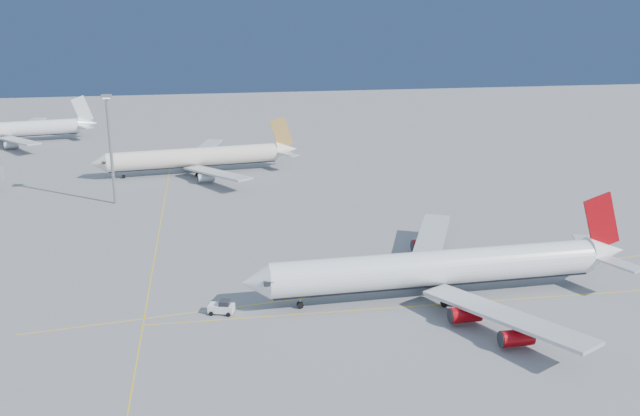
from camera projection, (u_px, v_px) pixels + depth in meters
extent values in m
plane|color=slate|center=(366.00, 277.00, 134.21)|extent=(500.00, 500.00, 0.00)
cube|color=yellow|center=(412.00, 306.00, 121.75)|extent=(90.00, 0.18, 0.02)
cube|color=yellow|center=(373.00, 290.00, 128.54)|extent=(118.86, 16.88, 0.02)
cube|color=yellow|center=(158.00, 236.00, 156.47)|extent=(0.18, 140.00, 0.02)
cylinder|color=white|center=(435.00, 268.00, 124.09)|extent=(58.60, 8.53, 6.05)
cone|color=white|center=(255.00, 282.00, 118.09)|extent=(4.95, 6.24, 6.05)
cone|color=white|center=(605.00, 251.00, 130.18)|extent=(7.54, 6.05, 5.75)
cube|color=black|center=(267.00, 278.00, 118.28)|extent=(1.91, 5.81, 0.73)
cube|color=#B7B7BC|center=(506.00, 316.00, 109.75)|extent=(19.13, 29.15, 0.57)
cube|color=#B7B7BC|center=(430.00, 242.00, 141.45)|extent=(17.01, 29.87, 0.57)
cube|color=#98060D|center=(602.00, 221.00, 128.15)|extent=(8.03, 0.81, 11.03)
cylinder|color=gray|center=(300.00, 299.00, 120.61)|extent=(0.25, 0.25, 2.40)
cylinder|color=black|center=(300.00, 305.00, 120.96)|extent=(1.18, 0.78, 1.15)
cylinder|color=gray|center=(449.00, 297.00, 121.37)|extent=(0.33, 0.33, 2.40)
cylinder|color=black|center=(448.00, 303.00, 121.73)|extent=(1.19, 0.99, 1.15)
cylinder|color=gray|center=(431.00, 277.00, 129.38)|extent=(0.33, 0.33, 2.40)
cylinder|color=black|center=(431.00, 284.00, 129.73)|extent=(1.19, 0.99, 1.15)
cylinder|color=#98060D|center=(465.00, 315.00, 114.62)|extent=(5.11, 2.82, 2.61)
cylinder|color=#98060D|center=(517.00, 338.00, 106.97)|extent=(5.11, 2.82, 2.61)
cylinder|color=#98060D|center=(418.00, 263.00, 136.13)|extent=(5.11, 2.82, 2.61)
cylinder|color=#98060D|center=(424.00, 245.00, 145.46)|extent=(5.11, 2.82, 2.61)
cylinder|color=beige|center=(194.00, 157.00, 207.54)|extent=(49.35, 11.67, 5.38)
cone|color=beige|center=(99.00, 163.00, 200.32)|extent=(4.90, 5.88, 5.38)
cone|color=beige|center=(286.00, 149.00, 214.92)|extent=(7.21, 5.92, 5.11)
cube|color=black|center=(105.00, 161.00, 200.64)|extent=(2.16, 5.26, 0.66)
cube|color=#B7B7BC|center=(217.00, 173.00, 195.63)|extent=(18.61, 24.73, 0.52)
cube|color=#B7B7BC|center=(203.00, 151.00, 222.78)|extent=(13.02, 26.59, 0.52)
cube|color=#A4813D|center=(281.00, 132.00, 212.98)|extent=(7.25, 1.36, 9.98)
cylinder|color=gray|center=(123.00, 173.00, 203.04)|extent=(0.23, 0.23, 2.17)
cylinder|color=black|center=(124.00, 177.00, 203.36)|extent=(1.11, 0.79, 1.04)
cylinder|color=gray|center=(199.00, 171.00, 205.26)|extent=(0.30, 0.30, 2.17)
cylinder|color=black|center=(199.00, 175.00, 205.58)|extent=(1.14, 0.98, 1.04)
cylinder|color=gray|center=(196.00, 165.00, 212.25)|extent=(0.30, 0.30, 2.17)
cylinder|color=black|center=(196.00, 168.00, 212.58)|extent=(1.14, 0.98, 1.04)
cylinder|color=#B7B7BC|center=(206.00, 178.00, 197.84)|extent=(4.80, 2.92, 2.36)
cylinder|color=#B7B7BC|center=(195.00, 158.00, 220.15)|extent=(4.80, 2.92, 2.36)
cylinder|color=white|center=(8.00, 130.00, 248.41)|extent=(47.10, 12.78, 5.25)
cone|color=white|center=(88.00, 124.00, 256.31)|extent=(7.28, 5.99, 4.99)
cube|color=#B7B7BC|center=(19.00, 141.00, 237.24)|extent=(18.58, 23.44, 0.52)
cube|color=#B7B7BC|center=(24.00, 126.00, 263.03)|extent=(11.88, 25.63, 0.52)
cube|color=silver|center=(82.00, 109.00, 254.34)|extent=(7.18, 1.59, 9.92)
cylinder|color=gray|center=(11.00, 140.00, 246.24)|extent=(0.30, 0.30, 2.16)
cylinder|color=black|center=(11.00, 143.00, 246.56)|extent=(1.15, 1.00, 1.03)
cylinder|color=gray|center=(13.00, 136.00, 253.04)|extent=(0.30, 0.30, 2.16)
cylinder|color=black|center=(13.00, 139.00, 253.36)|extent=(1.15, 1.00, 1.03)
cylinder|color=#B7B7BC|center=(11.00, 145.00, 239.26)|extent=(4.82, 3.04, 2.34)
cylinder|color=#B7B7BC|center=(16.00, 132.00, 260.46)|extent=(4.82, 3.04, 2.34)
cube|color=white|center=(221.00, 308.00, 118.93)|extent=(4.64, 3.21, 1.26)
cube|color=black|center=(225.00, 303.00, 118.57)|extent=(2.12, 2.20, 0.95)
cylinder|color=black|center=(211.00, 314.00, 118.23)|extent=(0.81, 0.56, 0.74)
cylinder|color=black|center=(215.00, 308.00, 120.33)|extent=(0.81, 0.56, 0.74)
cylinder|color=black|center=(228.00, 315.00, 117.87)|extent=(0.81, 0.56, 0.74)
cylinder|color=black|center=(232.00, 309.00, 119.97)|extent=(0.81, 0.56, 0.74)
cylinder|color=gray|center=(111.00, 151.00, 175.99)|extent=(0.75, 0.75, 26.89)
cube|color=gray|center=(106.00, 96.00, 171.95)|extent=(2.37, 2.37, 0.54)
cube|color=white|center=(106.00, 98.00, 172.08)|extent=(1.72, 1.72, 0.27)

